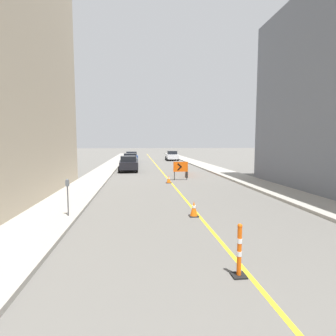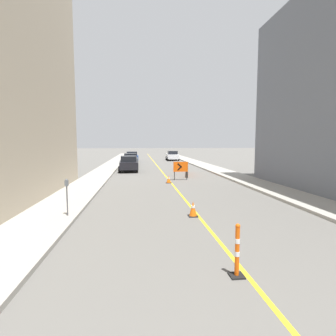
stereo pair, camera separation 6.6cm
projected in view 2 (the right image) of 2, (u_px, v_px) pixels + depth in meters
lane_stripe at (157, 165)px, 34.61m from camera, size 0.12×71.73×0.01m
sidewalk_left at (111, 165)px, 33.95m from camera, size 2.31×71.73×0.14m
sidewalk_right at (200, 164)px, 35.26m from camera, size 2.31×71.73×0.14m
traffic_cone_second at (193, 209)px, 10.39m from camera, size 0.38×0.38×0.61m
traffic_cone_third at (169, 179)px, 19.09m from camera, size 0.41×0.41×0.54m
delineator_post_front at (237, 254)px, 5.68m from camera, size 0.31×0.31×1.19m
arrow_barricade_primary at (181, 167)px, 20.51m from camera, size 1.15×0.12×1.44m
safety_mesh_fence at (188, 169)px, 24.02m from camera, size 0.92×4.61×1.02m
parked_car_curb_near at (129, 164)px, 26.92m from camera, size 2.01×4.38×1.59m
parked_car_curb_mid at (131, 159)px, 33.67m from camera, size 1.94×4.34×1.59m
parked_car_curb_far at (132, 157)px, 40.56m from camera, size 2.02×4.39×1.59m
parked_car_opposite_side at (172, 156)px, 43.74m from camera, size 1.95×4.35×1.59m
parking_meter_near_curb at (67, 190)px, 9.93m from camera, size 0.12×0.11×1.42m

